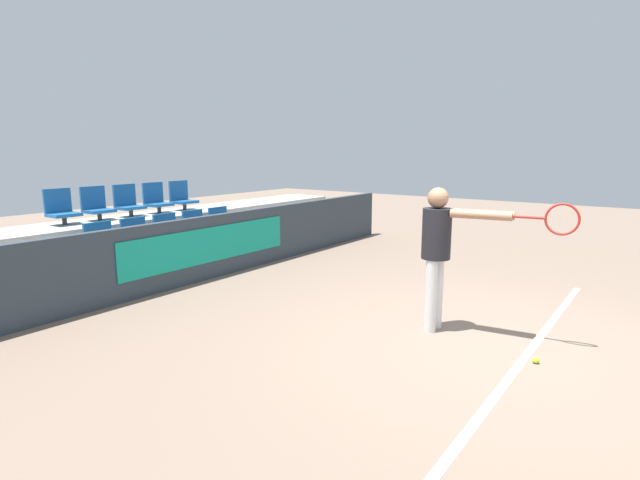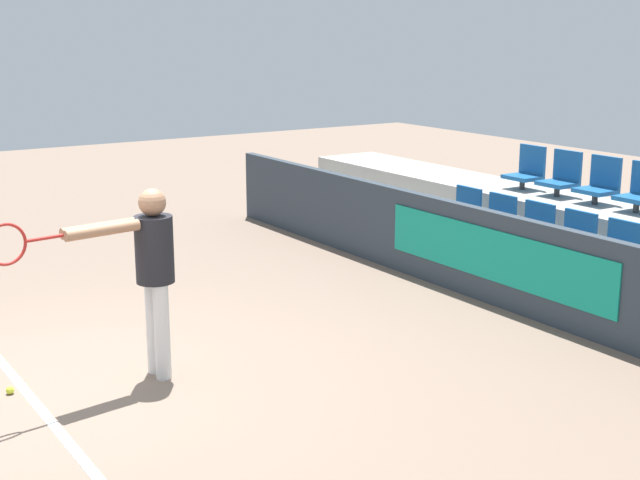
{
  "view_description": "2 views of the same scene",
  "coord_description": "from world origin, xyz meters",
  "px_view_note": "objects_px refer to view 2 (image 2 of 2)",
  "views": [
    {
      "loc": [
        -5.04,
        -1.51,
        2.03
      ],
      "look_at": [
        -0.1,
        2.05,
        0.91
      ],
      "focal_mm": 28.0,
      "sensor_mm": 36.0,
      "label": 1
    },
    {
      "loc": [
        6.8,
        -2.14,
        2.89
      ],
      "look_at": [
        -0.01,
        2.31,
        0.94
      ],
      "focal_mm": 50.0,
      "sensor_mm": 36.0,
      "label": 2
    }
  ],
  "objects_px": {
    "stadium_chair_1": "(496,221)",
    "stadium_chair_2": "(533,230)",
    "stadium_chair_4": "(618,252)",
    "stadium_chair_6": "(562,176)",
    "stadium_chair_5": "(527,170)",
    "stadium_chair_7": "(600,183)",
    "stadium_chair_0": "(463,213)",
    "tennis_player": "(147,263)",
    "stadium_chair_3": "(574,241)",
    "tennis_ball": "(10,390)"
  },
  "relations": [
    {
      "from": "stadium_chair_1",
      "to": "stadium_chair_2",
      "type": "distance_m",
      "value": 0.58
    },
    {
      "from": "stadium_chair_0",
      "to": "stadium_chair_2",
      "type": "distance_m",
      "value": 1.16
    },
    {
      "from": "stadium_chair_3",
      "to": "tennis_ball",
      "type": "xyz_separation_m",
      "value": [
        -0.77,
        -5.72,
        -0.65
      ]
    },
    {
      "from": "stadium_chair_6",
      "to": "stadium_chair_7",
      "type": "distance_m",
      "value": 0.58
    },
    {
      "from": "stadium_chair_0",
      "to": "stadium_chair_5",
      "type": "bearing_deg",
      "value": 90.0
    },
    {
      "from": "stadium_chair_5",
      "to": "stadium_chair_2",
      "type": "bearing_deg",
      "value": -42.58
    },
    {
      "from": "stadium_chair_3",
      "to": "stadium_chair_7",
      "type": "distance_m",
      "value": 1.29
    },
    {
      "from": "stadium_chair_2",
      "to": "tennis_player",
      "type": "height_order",
      "value": "tennis_player"
    },
    {
      "from": "stadium_chair_2",
      "to": "stadium_chair_6",
      "type": "height_order",
      "value": "stadium_chair_6"
    },
    {
      "from": "stadium_chair_3",
      "to": "stadium_chair_5",
      "type": "distance_m",
      "value": 2.09
    },
    {
      "from": "stadium_chair_7",
      "to": "tennis_ball",
      "type": "bearing_deg",
      "value": -91.59
    },
    {
      "from": "stadium_chair_1",
      "to": "stadium_chair_3",
      "type": "height_order",
      "value": "same"
    },
    {
      "from": "stadium_chair_4",
      "to": "stadium_chair_5",
      "type": "bearing_deg",
      "value": 155.33
    },
    {
      "from": "stadium_chair_4",
      "to": "stadium_chair_6",
      "type": "height_order",
      "value": "stadium_chair_6"
    },
    {
      "from": "stadium_chair_3",
      "to": "tennis_ball",
      "type": "distance_m",
      "value": 5.81
    },
    {
      "from": "stadium_chair_5",
      "to": "tennis_ball",
      "type": "distance_m",
      "value": 6.94
    },
    {
      "from": "stadium_chair_6",
      "to": "stadium_chair_7",
      "type": "bearing_deg",
      "value": 0.0
    },
    {
      "from": "stadium_chair_5",
      "to": "tennis_player",
      "type": "bearing_deg",
      "value": -77.4
    },
    {
      "from": "stadium_chair_0",
      "to": "stadium_chair_7",
      "type": "height_order",
      "value": "stadium_chair_7"
    },
    {
      "from": "stadium_chair_4",
      "to": "stadium_chair_2",
      "type": "bearing_deg",
      "value": 180.0
    },
    {
      "from": "stadium_chair_0",
      "to": "stadium_chair_3",
      "type": "height_order",
      "value": "same"
    },
    {
      "from": "stadium_chair_0",
      "to": "stadium_chair_2",
      "type": "height_order",
      "value": "same"
    },
    {
      "from": "stadium_chair_1",
      "to": "stadium_chair_6",
      "type": "distance_m",
      "value": 1.15
    },
    {
      "from": "stadium_chair_3",
      "to": "stadium_chair_4",
      "type": "xyz_separation_m",
      "value": [
        0.58,
        0.0,
        0.0
      ]
    },
    {
      "from": "stadium_chair_0",
      "to": "stadium_chair_7",
      "type": "distance_m",
      "value": 1.63
    },
    {
      "from": "stadium_chair_4",
      "to": "stadium_chair_6",
      "type": "distance_m",
      "value": 2.09
    },
    {
      "from": "stadium_chair_6",
      "to": "stadium_chair_7",
      "type": "height_order",
      "value": "same"
    },
    {
      "from": "stadium_chair_3",
      "to": "stadium_chair_2",
      "type": "bearing_deg",
      "value": 180.0
    },
    {
      "from": "stadium_chair_0",
      "to": "tennis_player",
      "type": "relative_size",
      "value": 0.34
    },
    {
      "from": "stadium_chair_6",
      "to": "stadium_chair_2",
      "type": "bearing_deg",
      "value": -61.44
    },
    {
      "from": "stadium_chair_2",
      "to": "stadium_chair_4",
      "type": "distance_m",
      "value": 1.16
    },
    {
      "from": "stadium_chair_2",
      "to": "stadium_chair_7",
      "type": "bearing_deg",
      "value": 90.0
    },
    {
      "from": "stadium_chair_1",
      "to": "tennis_player",
      "type": "height_order",
      "value": "tennis_player"
    },
    {
      "from": "stadium_chair_0",
      "to": "stadium_chair_4",
      "type": "xyz_separation_m",
      "value": [
        2.32,
        0.0,
        0.0
      ]
    },
    {
      "from": "stadium_chair_6",
      "to": "stadium_chair_3",
      "type": "bearing_deg",
      "value": -42.58
    },
    {
      "from": "stadium_chair_4",
      "to": "stadium_chair_7",
      "type": "height_order",
      "value": "stadium_chair_7"
    },
    {
      "from": "stadium_chair_0",
      "to": "stadium_chair_2",
      "type": "bearing_deg",
      "value": 0.0
    },
    {
      "from": "stadium_chair_1",
      "to": "stadium_chair_2",
      "type": "relative_size",
      "value": 1.0
    },
    {
      "from": "stadium_chair_4",
      "to": "stadium_chair_5",
      "type": "height_order",
      "value": "stadium_chair_5"
    },
    {
      "from": "stadium_chair_7",
      "to": "tennis_player",
      "type": "distance_m",
      "value": 5.69
    },
    {
      "from": "stadium_chair_2",
      "to": "tennis_player",
      "type": "relative_size",
      "value": 0.34
    },
    {
      "from": "stadium_chair_2",
      "to": "stadium_chair_3",
      "type": "relative_size",
      "value": 1.0
    },
    {
      "from": "stadium_chair_2",
      "to": "stadium_chair_5",
      "type": "height_order",
      "value": "stadium_chair_5"
    },
    {
      "from": "stadium_chair_0",
      "to": "tennis_player",
      "type": "distance_m",
      "value": 4.8
    },
    {
      "from": "stadium_chair_3",
      "to": "stadium_chair_7",
      "type": "bearing_deg",
      "value": 118.56
    },
    {
      "from": "stadium_chair_6",
      "to": "tennis_ball",
      "type": "relative_size",
      "value": 8.41
    },
    {
      "from": "stadium_chair_1",
      "to": "stadium_chair_2",
      "type": "height_order",
      "value": "same"
    },
    {
      "from": "stadium_chair_6",
      "to": "tennis_player",
      "type": "relative_size",
      "value": 0.34
    },
    {
      "from": "stadium_chair_2",
      "to": "stadium_chair_3",
      "type": "height_order",
      "value": "same"
    },
    {
      "from": "stadium_chair_2",
      "to": "stadium_chair_6",
      "type": "bearing_deg",
      "value": 118.56
    }
  ]
}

